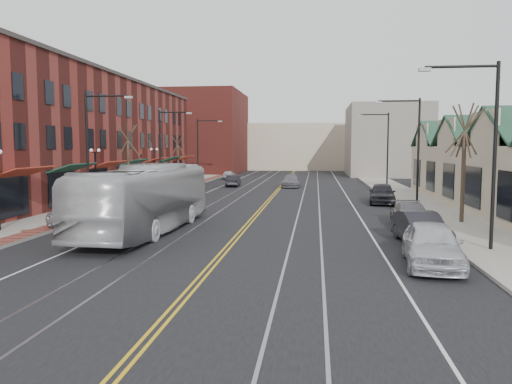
% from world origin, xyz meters
% --- Properties ---
extents(ground, '(160.00, 160.00, 0.00)m').
position_xyz_m(ground, '(0.00, 0.00, 0.00)').
color(ground, black).
rests_on(ground, ground).
extents(sidewalk_left, '(4.00, 120.00, 0.15)m').
position_xyz_m(sidewalk_left, '(-12.00, 20.00, 0.07)').
color(sidewalk_left, gray).
rests_on(sidewalk_left, ground).
extents(sidewalk_right, '(4.00, 120.00, 0.15)m').
position_xyz_m(sidewalk_right, '(12.00, 20.00, 0.07)').
color(sidewalk_right, gray).
rests_on(sidewalk_right, ground).
extents(building_left, '(10.00, 50.00, 11.00)m').
position_xyz_m(building_left, '(-19.00, 27.00, 5.50)').
color(building_left, maroon).
rests_on(building_left, ground).
extents(backdrop_left, '(14.00, 18.00, 14.00)m').
position_xyz_m(backdrop_left, '(-16.00, 70.00, 7.00)').
color(backdrop_left, maroon).
rests_on(backdrop_left, ground).
extents(backdrop_mid, '(22.00, 14.00, 9.00)m').
position_xyz_m(backdrop_mid, '(0.00, 85.00, 4.50)').
color(backdrop_mid, '#B9AA8E').
rests_on(backdrop_mid, ground).
extents(backdrop_right, '(12.00, 16.00, 11.00)m').
position_xyz_m(backdrop_right, '(15.00, 65.00, 5.50)').
color(backdrop_right, slate).
rests_on(backdrop_right, ground).
extents(streetlight_l_1, '(3.33, 0.25, 8.00)m').
position_xyz_m(streetlight_l_1, '(-11.05, 16.00, 5.03)').
color(streetlight_l_1, black).
rests_on(streetlight_l_1, sidewalk_left).
extents(streetlight_l_2, '(3.33, 0.25, 8.00)m').
position_xyz_m(streetlight_l_2, '(-11.05, 32.00, 5.03)').
color(streetlight_l_2, black).
rests_on(streetlight_l_2, sidewalk_left).
extents(streetlight_l_3, '(3.33, 0.25, 8.00)m').
position_xyz_m(streetlight_l_3, '(-11.05, 48.00, 5.03)').
color(streetlight_l_3, black).
rests_on(streetlight_l_3, sidewalk_left).
extents(streetlight_r_0, '(3.33, 0.25, 8.00)m').
position_xyz_m(streetlight_r_0, '(11.05, 6.00, 5.03)').
color(streetlight_r_0, black).
rests_on(streetlight_r_0, sidewalk_right).
extents(streetlight_r_1, '(3.33, 0.25, 8.00)m').
position_xyz_m(streetlight_r_1, '(11.05, 22.00, 5.03)').
color(streetlight_r_1, black).
rests_on(streetlight_r_1, sidewalk_right).
extents(streetlight_r_2, '(3.33, 0.25, 8.00)m').
position_xyz_m(streetlight_r_2, '(11.05, 38.00, 5.03)').
color(streetlight_r_2, black).
rests_on(streetlight_r_2, sidewalk_right).
extents(lamppost_l_2, '(0.84, 0.28, 4.27)m').
position_xyz_m(lamppost_l_2, '(-12.80, 20.00, 2.20)').
color(lamppost_l_2, black).
rests_on(lamppost_l_2, sidewalk_left).
extents(lamppost_l_3, '(0.84, 0.28, 4.27)m').
position_xyz_m(lamppost_l_3, '(-12.80, 34.00, 2.20)').
color(lamppost_l_3, black).
rests_on(lamppost_l_3, sidewalk_left).
extents(tree_left_near, '(1.78, 1.37, 6.48)m').
position_xyz_m(tree_left_near, '(-12.50, 26.00, 3.51)').
color(tree_left_near, '#382B21').
rests_on(tree_left_near, sidewalk_left).
extents(tree_left_far, '(1.66, 1.28, 6.02)m').
position_xyz_m(tree_left_far, '(-12.50, 42.00, 3.28)').
color(tree_left_far, '#382B21').
rests_on(tree_left_far, sidewalk_left).
extents(tree_right_mid, '(1.90, 1.46, 6.93)m').
position_xyz_m(tree_right_mid, '(12.50, 14.00, 3.75)').
color(tree_right_mid, '#382B21').
rests_on(tree_right_mid, sidewalk_right).
extents(manhole_far, '(0.60, 0.60, 0.02)m').
position_xyz_m(manhole_far, '(-11.20, 8.00, 0.16)').
color(manhole_far, '#592D19').
rests_on(manhole_far, sidewalk_left).
extents(traffic_signal, '(0.18, 0.15, 3.80)m').
position_xyz_m(traffic_signal, '(-10.60, 24.00, 2.35)').
color(traffic_signal, black).
rests_on(traffic_signal, sidewalk_left).
extents(transit_bus, '(3.62, 13.09, 3.61)m').
position_xyz_m(transit_bus, '(-5.00, 9.09, 1.81)').
color(transit_bus, '#BEBDC0').
rests_on(transit_bus, ground).
extents(parked_suv, '(2.59, 5.36, 1.47)m').
position_xyz_m(parked_suv, '(-9.26, 11.08, 0.73)').
color(parked_suv, '#BABBC2').
rests_on(parked_suv, ground).
extents(parked_car_a, '(2.54, 5.22, 1.72)m').
position_xyz_m(parked_car_a, '(8.36, 3.03, 0.86)').
color(parked_car_a, silver).
rests_on(parked_car_a, ground).
extents(parked_car_b, '(2.15, 4.78, 1.52)m').
position_xyz_m(parked_car_b, '(8.82, 7.42, 0.76)').
color(parked_car_b, black).
rests_on(parked_car_b, ground).
extents(parked_car_c, '(2.09, 4.86, 1.40)m').
position_xyz_m(parked_car_c, '(9.30, 12.30, 0.70)').
color(parked_car_c, slate).
rests_on(parked_car_c, ground).
extents(parked_car_d, '(2.50, 5.11, 1.68)m').
position_xyz_m(parked_car_d, '(9.24, 24.28, 0.84)').
color(parked_car_d, black).
rests_on(parked_car_d, ground).
extents(distant_car_left, '(1.51, 3.94, 1.28)m').
position_xyz_m(distant_car_left, '(-5.45, 40.01, 0.64)').
color(distant_car_left, black).
rests_on(distant_car_left, ground).
extents(distant_car_right, '(2.01, 4.89, 1.42)m').
position_xyz_m(distant_car_right, '(1.18, 39.88, 0.71)').
color(distant_car_right, slate).
rests_on(distant_car_right, ground).
extents(distant_car_far, '(1.51, 3.76, 1.28)m').
position_xyz_m(distant_car_far, '(-8.18, 52.75, 0.64)').
color(distant_car_far, '#B2B5BA').
rests_on(distant_car_far, ground).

